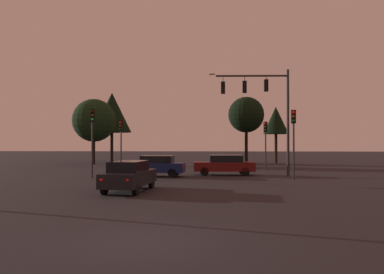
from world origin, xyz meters
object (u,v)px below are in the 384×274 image
(traffic_signal_mast_arm, at_px, (264,101))
(tree_left_far, at_px, (112,113))
(car_crossing_right, at_px, (225,165))
(tree_behind_sign, at_px, (94,120))
(traffic_light_far_side, at_px, (121,135))
(car_crossing_left, at_px, (156,166))
(car_nearside_lane, at_px, (129,175))
(traffic_light_median, at_px, (294,130))
(tree_center_horizon, at_px, (246,115))
(tree_right_cluster, at_px, (276,121))
(traffic_light_corner_right, at_px, (92,129))
(traffic_light_corner_left, at_px, (266,136))

(traffic_signal_mast_arm, height_order, tree_left_far, tree_left_far)
(car_crossing_right, bearing_deg, tree_behind_sign, 136.33)
(traffic_light_far_side, height_order, car_crossing_left, traffic_light_far_side)
(traffic_light_far_side, distance_m, car_crossing_right, 9.54)
(car_nearside_lane, bearing_deg, tree_left_far, 107.01)
(car_nearside_lane, xyz_separation_m, tree_behind_sign, (-9.62, 23.95, 4.29))
(car_crossing_right, bearing_deg, traffic_light_median, -36.77)
(tree_left_far, distance_m, tree_center_horizon, 18.48)
(tree_right_cluster, bearing_deg, traffic_light_far_side, -136.21)
(car_crossing_left, relative_size, tree_right_cluster, 0.62)
(tree_right_cluster, bearing_deg, traffic_signal_mast_arm, -101.97)
(traffic_signal_mast_arm, relative_size, traffic_light_corner_right, 1.65)
(car_nearside_lane, height_order, tree_right_cluster, tree_right_cluster)
(tree_center_horizon, bearing_deg, traffic_light_corner_left, -85.71)
(traffic_signal_mast_arm, distance_m, tree_center_horizon, 15.35)
(traffic_signal_mast_arm, bearing_deg, traffic_light_far_side, 163.59)
(car_crossing_left, xyz_separation_m, car_crossing_right, (5.02, 1.49, 0.00))
(tree_left_far, bearing_deg, traffic_light_far_side, -72.18)
(traffic_light_corner_right, bearing_deg, car_nearside_lane, -58.94)
(car_nearside_lane, distance_m, tree_right_cluster, 30.68)
(traffic_signal_mast_arm, relative_size, tree_center_horizon, 1.01)
(car_nearside_lane, relative_size, tree_behind_sign, 0.60)
(traffic_light_corner_right, height_order, tree_right_cluster, tree_right_cluster)
(tree_behind_sign, xyz_separation_m, tree_right_cluster, (21.51, 3.99, 0.14))
(traffic_light_corner_left, distance_m, traffic_light_far_side, 12.56)
(car_nearside_lane, height_order, car_crossing_right, same)
(traffic_light_corner_right, bearing_deg, tree_center_horizon, 55.70)
(car_crossing_left, bearing_deg, traffic_signal_mast_arm, 7.85)
(traffic_light_corner_left, distance_m, tree_right_cluster, 13.95)
(car_crossing_right, bearing_deg, tree_center_horizon, 78.86)
(traffic_light_median, xyz_separation_m, traffic_light_far_side, (-13.22, 6.40, -0.18))
(car_crossing_right, relative_size, tree_behind_sign, 0.62)
(traffic_light_corner_right, bearing_deg, car_crossing_right, 17.61)
(car_crossing_left, relative_size, tree_left_far, 0.47)
(traffic_signal_mast_arm, relative_size, tree_behind_sign, 1.05)
(traffic_signal_mast_arm, relative_size, tree_left_far, 0.85)
(car_crossing_left, relative_size, car_crossing_right, 0.92)
(tree_right_cluster, bearing_deg, traffic_light_corner_left, -103.09)
(traffic_light_median, distance_m, tree_left_far, 31.03)
(car_crossing_left, bearing_deg, car_nearside_lane, -90.17)
(tree_left_far, relative_size, tree_center_horizon, 1.18)
(traffic_light_corner_right, relative_size, car_crossing_right, 1.02)
(tree_right_cluster, bearing_deg, tree_center_horizon, -142.09)
(traffic_light_far_side, xyz_separation_m, car_crossing_right, (8.74, -3.05, -2.30))
(tree_right_cluster, bearing_deg, car_crossing_left, -121.33)
(traffic_light_median, relative_size, tree_behind_sign, 0.61)
(tree_left_far, bearing_deg, traffic_light_corner_right, -77.64)
(car_crossing_left, bearing_deg, tree_behind_sign, 121.92)
(traffic_light_corner_right, xyz_separation_m, car_crossing_left, (4.25, 1.45, -2.58))
(car_nearside_lane, bearing_deg, traffic_light_far_side, 105.90)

